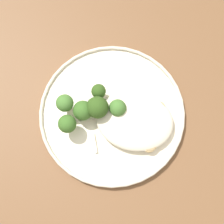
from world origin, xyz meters
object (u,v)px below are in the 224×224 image
at_px(seared_scallop_left_edge, 159,108).
at_px(broccoli_floret_near_rim, 98,108).
at_px(broccoli_floret_small_sprig, 118,107).
at_px(broccoli_floret_tall_stalk, 67,124).
at_px(dinner_plate, 112,113).
at_px(broccoli_floret_split_head, 65,103).
at_px(seared_scallop_tiny_bay, 112,108).
at_px(broccoli_floret_center_pile, 83,111).
at_px(seared_scallop_rear_pale, 128,117).
at_px(seared_scallop_front_small, 133,129).
at_px(seared_scallop_large_seared, 149,145).
at_px(broccoli_floret_front_edge, 99,92).
at_px(seared_scallop_center_golden, 140,107).
at_px(seared_scallop_half_hidden, 123,107).

relative_size(seared_scallop_left_edge, broccoli_floret_near_rim, 0.42).
bearing_deg(broccoli_floret_small_sprig, broccoli_floret_tall_stalk, -147.67).
height_order(dinner_plate, broccoli_floret_split_head, broccoli_floret_split_head).
relative_size(seared_scallop_tiny_bay, broccoli_floret_small_sprig, 0.49).
xyz_separation_m(dinner_plate, broccoli_floret_center_pile, (-0.05, -0.01, 0.03)).
height_order(seared_scallop_tiny_bay, broccoli_floret_near_rim, broccoli_floret_near_rim).
bearing_deg(dinner_plate, seared_scallop_rear_pale, -7.03).
xyz_separation_m(dinner_plate, broccoli_floret_small_sprig, (0.01, 0.01, 0.03)).
bearing_deg(broccoli_floret_tall_stalk, seared_scallop_left_edge, 23.39).
relative_size(seared_scallop_front_small, broccoli_floret_near_rim, 0.38).
bearing_deg(broccoli_floret_tall_stalk, seared_scallop_front_small, 9.50).
distance_m(seared_scallop_left_edge, broccoli_floret_small_sprig, 0.08).
bearing_deg(broccoli_floret_center_pile, seared_scallop_large_seared, -14.59).
distance_m(seared_scallop_rear_pale, broccoli_floret_front_edge, 0.08).
distance_m(seared_scallop_center_golden, broccoli_floret_tall_stalk, 0.15).
relative_size(seared_scallop_half_hidden, seared_scallop_tiny_bay, 1.22).
xyz_separation_m(seared_scallop_left_edge, broccoli_floret_front_edge, (-0.12, 0.01, 0.02)).
distance_m(broccoli_floret_near_rim, broccoli_floret_front_edge, 0.04).
xyz_separation_m(dinner_plate, seared_scallop_left_edge, (0.09, 0.02, 0.01)).
distance_m(seared_scallop_half_hidden, broccoli_floret_tall_stalk, 0.11).
bearing_deg(broccoli_floret_near_rim, broccoli_floret_split_head, -176.10).
distance_m(broccoli_floret_split_head, broccoli_floret_small_sprig, 0.10).
xyz_separation_m(dinner_plate, seared_scallop_rear_pale, (0.03, -0.00, 0.01)).
bearing_deg(broccoli_floret_near_rim, seared_scallop_large_seared, -22.64).
distance_m(seared_scallop_center_golden, broccoli_floret_small_sprig, 0.05).
xyz_separation_m(seared_scallop_large_seared, seared_scallop_half_hidden, (-0.06, 0.06, -0.00)).
bearing_deg(seared_scallop_front_small, broccoli_floret_tall_stalk, -170.50).
distance_m(seared_scallop_rear_pale, seared_scallop_large_seared, 0.07).
bearing_deg(seared_scallop_left_edge, seared_scallop_rear_pale, -152.51).
bearing_deg(broccoli_floret_split_head, broccoli_floret_small_sprig, 9.20).
bearing_deg(seared_scallop_large_seared, broccoli_floret_center_pile, 165.41).
bearing_deg(broccoli_floret_split_head, seared_scallop_left_edge, 10.54).
xyz_separation_m(seared_scallop_rear_pale, seared_scallop_front_small, (0.01, -0.02, 0.00)).
bearing_deg(seared_scallop_half_hidden, seared_scallop_front_small, -54.38).
distance_m(seared_scallop_tiny_bay, broccoli_floret_small_sprig, 0.02).
distance_m(seared_scallop_front_small, broccoli_floret_front_edge, 0.10).
relative_size(broccoli_floret_near_rim, broccoli_floret_front_edge, 1.35).
height_order(seared_scallop_large_seared, broccoli_floret_tall_stalk, broccoli_floret_tall_stalk).
relative_size(broccoli_floret_near_rim, broccoli_floret_tall_stalk, 1.08).
bearing_deg(broccoli_floret_center_pile, seared_scallop_half_hidden, 21.21).
bearing_deg(seared_scallop_large_seared, dinner_plate, 149.26).
bearing_deg(broccoli_floret_split_head, broccoli_floret_front_edge, 34.31).
xyz_separation_m(seared_scallop_rear_pale, seared_scallop_half_hidden, (-0.01, 0.02, -0.00)).
bearing_deg(seared_scallop_center_golden, seared_scallop_left_edge, 5.22).
bearing_deg(broccoli_floret_near_rim, seared_scallop_center_golden, 17.95).
relative_size(seared_scallop_front_small, broccoli_floret_small_sprig, 0.48).
bearing_deg(broccoli_floret_front_edge, broccoli_floret_center_pile, -115.71).
bearing_deg(seared_scallop_tiny_bay, dinner_plate, -82.70).
distance_m(seared_scallop_left_edge, broccoli_floret_tall_stalk, 0.18).
relative_size(seared_scallop_rear_pale, seared_scallop_front_small, 1.05).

